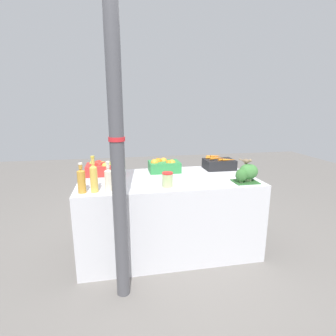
% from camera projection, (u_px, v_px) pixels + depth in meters
% --- Properties ---
extents(ground_plane, '(10.00, 10.00, 0.00)m').
position_uv_depth(ground_plane, '(168.00, 247.00, 2.75)').
color(ground_plane, slate).
extents(market_table, '(1.71, 0.85, 0.76)m').
position_uv_depth(market_table, '(168.00, 214.00, 2.66)').
color(market_table, silver).
rests_on(market_table, ground_plane).
extents(support_pole, '(0.11, 0.11, 2.24)m').
position_uv_depth(support_pole, '(117.00, 155.00, 1.83)').
color(support_pole, '#4C4C51').
rests_on(support_pole, ground_plane).
extents(apple_crate, '(0.33, 0.24, 0.14)m').
position_uv_depth(apple_crate, '(103.00, 168.00, 2.69)').
color(apple_crate, red).
rests_on(apple_crate, market_table).
extents(orange_crate, '(0.33, 0.24, 0.15)m').
position_uv_depth(orange_crate, '(164.00, 166.00, 2.81)').
color(orange_crate, '#2D8442').
rests_on(orange_crate, market_table).
extents(carrot_crate, '(0.33, 0.25, 0.15)m').
position_uv_depth(carrot_crate, '(219.00, 164.00, 2.92)').
color(carrot_crate, black).
rests_on(carrot_crate, market_table).
extents(broccoli_pile, '(0.24, 0.20, 0.17)m').
position_uv_depth(broccoli_pile, '(248.00, 172.00, 2.43)').
color(broccoli_pile, '#2D602D').
rests_on(broccoli_pile, market_table).
extents(juice_bottle_amber, '(0.07, 0.07, 0.25)m').
position_uv_depth(juice_bottle_amber, '(81.00, 180.00, 2.12)').
color(juice_bottle_amber, gold).
rests_on(juice_bottle_amber, market_table).
extents(juice_bottle_golden, '(0.06, 0.06, 0.30)m').
position_uv_depth(juice_bottle_golden, '(94.00, 177.00, 2.13)').
color(juice_bottle_golden, gold).
rests_on(juice_bottle_golden, market_table).
extents(juice_bottle_cloudy, '(0.06, 0.06, 0.25)m').
position_uv_depth(juice_bottle_cloudy, '(108.00, 179.00, 2.16)').
color(juice_bottle_cloudy, beige).
rests_on(juice_bottle_cloudy, market_table).
extents(pickle_jar, '(0.10, 0.10, 0.13)m').
position_uv_depth(pickle_jar, '(167.00, 179.00, 2.29)').
color(pickle_jar, '#B2C684').
rests_on(pickle_jar, market_table).
extents(sparrow_bird, '(0.08, 0.12, 0.05)m').
position_uv_depth(sparrow_bird, '(247.00, 161.00, 2.40)').
color(sparrow_bird, '#4C3D2D').
rests_on(sparrow_bird, broccoli_pile).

